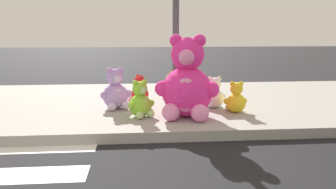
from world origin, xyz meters
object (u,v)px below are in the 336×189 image
object	(u,v)px
plush_brown	(172,88)
plush_red	(139,92)
plush_lime	(141,102)
plush_yellow	(236,100)
plush_lavender	(116,92)
sign_pole	(176,8)
plush_pink_large	(187,85)
plush_white	(214,95)

from	to	relation	value
plush_brown	plush_red	distance (m)	0.73
plush_lime	plush_yellow	distance (m)	1.58
plush_lavender	plush_lime	world-z (taller)	plush_lavender
plush_yellow	plush_lavender	bearing A→B (deg)	167.19
sign_pole	plush_pink_large	size ratio (longest dim) A/B	2.50
sign_pole	plush_brown	xyz separation A→B (m)	(0.03, 0.87, -1.47)
plush_lime	plush_yellow	bearing A→B (deg)	6.59
plush_lavender	plush_white	world-z (taller)	plush_lavender
sign_pole	plush_lime	bearing A→B (deg)	-139.58
plush_brown	plush_white	xyz separation A→B (m)	(0.64, -0.84, -0.01)
plush_red	plush_pink_large	bearing A→B (deg)	-57.39
plush_pink_large	plush_white	world-z (taller)	plush_pink_large
plush_pink_large	plush_lavender	bearing A→B (deg)	148.15
plush_white	plush_lime	distance (m)	1.39
plush_lavender	plush_yellow	xyz separation A→B (m)	(1.98, -0.45, -0.08)
plush_brown	plush_lime	size ratio (longest dim) A/B	0.99
sign_pole	plush_red	size ratio (longest dim) A/B	6.04
plush_lavender	plush_white	xyz separation A→B (m)	(1.70, -0.09, -0.07)
plush_brown	plush_lavender	size ratio (longest dim) A/B	0.80
plush_pink_large	plush_lavender	distance (m)	1.35
plush_yellow	plush_pink_large	bearing A→B (deg)	-163.47
plush_yellow	plush_red	size ratio (longest dim) A/B	0.98
plush_white	plush_yellow	bearing A→B (deg)	-51.85
plush_lavender	plush_pink_large	bearing A→B (deg)	-31.85
sign_pole	plush_lime	size ratio (longest dim) A/B	5.50
sign_pole	plush_red	distance (m)	1.70
plush_white	plush_yellow	world-z (taller)	plush_white
plush_white	plush_lime	xyz separation A→B (m)	(-1.28, -0.55, 0.01)
sign_pole	plush_lavender	size ratio (longest dim) A/B	4.45
plush_lime	plush_pink_large	bearing A→B (deg)	-5.70
plush_yellow	plush_red	world-z (taller)	plush_red
plush_white	plush_red	distance (m)	1.40
plush_lavender	plush_lime	bearing A→B (deg)	-56.63
plush_white	plush_yellow	distance (m)	0.46
plush_pink_large	plush_lime	distance (m)	0.77
sign_pole	plush_pink_large	distance (m)	1.33
plush_lime	plush_lavender	bearing A→B (deg)	123.37
sign_pole	plush_brown	world-z (taller)	sign_pole
sign_pole	plush_lavender	bearing A→B (deg)	173.46
plush_white	plush_red	xyz separation A→B (m)	(-1.30, 0.53, -0.01)
sign_pole	plush_brown	bearing A→B (deg)	87.78
plush_brown	plush_white	distance (m)	1.06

